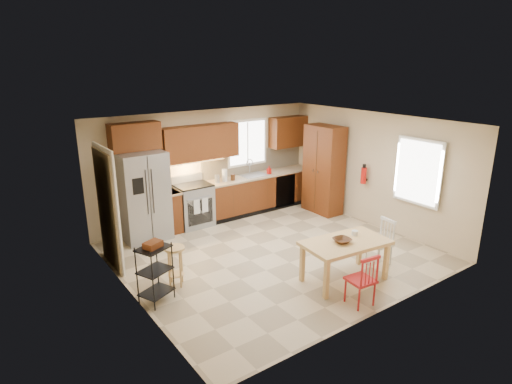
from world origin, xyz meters
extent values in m
plane|color=tan|center=(0.00, 0.00, 0.00)|extent=(5.50, 5.50, 0.00)
cube|color=silver|center=(0.00, 0.00, 2.50)|extent=(5.50, 5.00, 0.02)
cube|color=#CCB793|center=(0.00, 2.50, 1.25)|extent=(5.50, 0.02, 2.50)
cube|color=#CCB793|center=(0.00, -2.50, 1.25)|extent=(5.50, 0.02, 2.50)
cube|color=#CCB793|center=(-2.75, 0.00, 1.25)|extent=(0.02, 5.00, 2.50)
cube|color=#CCB793|center=(2.75, 0.00, 1.25)|extent=(0.02, 5.00, 2.50)
cube|color=gray|center=(-1.70, 2.12, 0.91)|extent=(0.92, 0.75, 1.82)
cube|color=gray|center=(-0.55, 2.19, 0.46)|extent=(0.76, 0.63, 0.92)
cube|color=#5B2A10|center=(-1.10, 2.20, 0.45)|extent=(0.30, 0.60, 0.90)
cube|color=#5B2A10|center=(1.29, 2.20, 0.45)|extent=(2.92, 0.60, 0.90)
cube|color=black|center=(1.85, 1.91, 0.45)|extent=(0.60, 0.02, 0.78)
cube|color=beige|center=(1.29, 2.48, 1.18)|extent=(2.92, 0.03, 0.55)
cube|color=#632B10|center=(-1.70, 2.33, 2.10)|extent=(1.00, 0.35, 0.55)
cube|color=#632B10|center=(-0.25, 2.33, 1.83)|extent=(1.80, 0.35, 0.75)
cube|color=#632B10|center=(2.25, 2.33, 1.83)|extent=(1.00, 0.35, 0.75)
cube|color=white|center=(1.10, 2.48, 1.65)|extent=(1.12, 0.04, 1.12)
cube|color=gray|center=(1.10, 2.20, 0.86)|extent=(0.62, 0.46, 0.16)
cube|color=#FFBF66|center=(-0.55, 2.30, 1.43)|extent=(1.60, 0.30, 0.01)
imported|color=#B8120C|center=(1.48, 2.10, 1.00)|extent=(0.09, 0.09, 0.19)
cylinder|color=silver|center=(0.25, 2.15, 1.04)|extent=(0.12, 0.12, 0.28)
cylinder|color=gray|center=(0.05, 2.15, 0.99)|extent=(0.11, 0.11, 0.18)
cylinder|color=#472613|center=(0.45, 2.12, 0.97)|extent=(0.10, 0.10, 0.14)
cube|color=#5B2A10|center=(2.43, 1.20, 1.05)|extent=(0.50, 0.95, 2.10)
cylinder|color=#B8120C|center=(2.63, 0.15, 1.10)|extent=(0.12, 0.12, 0.36)
cube|color=white|center=(2.68, -1.15, 1.45)|extent=(0.04, 1.02, 1.32)
cube|color=#8C7A59|center=(-2.67, 1.30, 1.05)|extent=(0.04, 0.95, 2.10)
imported|color=#472613|center=(0.23, -1.51, 0.70)|extent=(0.32, 0.32, 0.07)
cylinder|color=silver|center=(0.63, -1.43, 0.73)|extent=(0.10, 0.10, 0.11)
camera|label=1|loc=(-4.63, -5.91, 3.55)|focal=30.00mm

